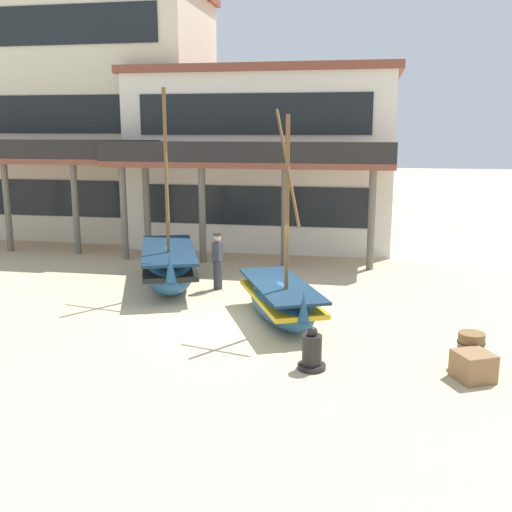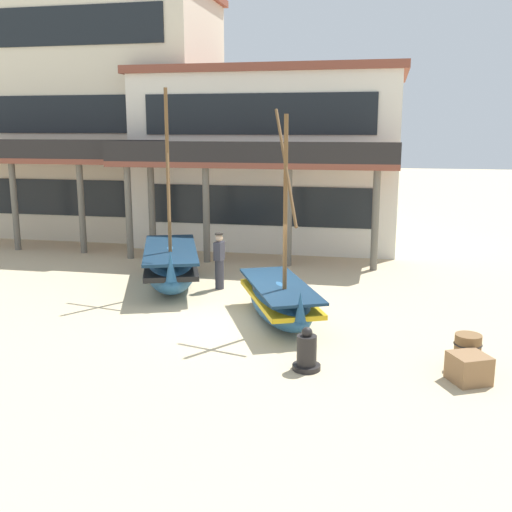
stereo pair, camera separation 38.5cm
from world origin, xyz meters
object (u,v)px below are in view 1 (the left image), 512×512
object	(u,v)px
cargo_crate	(473,366)
harbor_building_annex	(94,116)
fishing_boat_centre_large	(169,265)
harbor_building_main	(268,157)
fisherman_by_hull	(218,262)
fishing_boat_near_left	(281,300)
wooden_barrel	(471,349)
capstan_winch	(312,352)

from	to	relation	value
cargo_crate	harbor_building_annex	distance (m)	20.90
fishing_boat_centre_large	harbor_building_annex	bearing A→B (deg)	125.54
cargo_crate	harbor_building_main	xyz separation A→B (m)	(-6.34, 14.12, 3.23)
fisherman_by_hull	harbor_building_main	world-z (taller)	harbor_building_main
harbor_building_annex	fisherman_by_hull	bearing A→B (deg)	-48.45
harbor_building_annex	harbor_building_main	bearing A→B (deg)	-2.20
fishing_boat_near_left	fisherman_by_hull	bearing A→B (deg)	130.77
wooden_barrel	cargo_crate	size ratio (longest dim) A/B	1.07
cargo_crate	harbor_building_main	bearing A→B (deg)	114.19
capstan_winch	cargo_crate	size ratio (longest dim) A/B	1.35
harbor_building_annex	capstan_winch	bearing A→B (deg)	-52.19
fishing_boat_centre_large	fisherman_by_hull	size ratio (longest dim) A/B	3.46
wooden_barrel	harbor_building_main	size ratio (longest dim) A/B	0.07
fisherman_by_hull	harbor_building_main	size ratio (longest dim) A/B	0.16
harbor_building_annex	cargo_crate	bearing A→B (deg)	-45.27
fishing_boat_near_left	harbor_building_annex	bearing A→B (deg)	131.37
capstan_winch	fishing_boat_near_left	bearing A→B (deg)	109.84
harbor_building_annex	fishing_boat_near_left	bearing A→B (deg)	-48.63
wooden_barrel	cargo_crate	world-z (taller)	wooden_barrel
capstan_winch	fishing_boat_centre_large	bearing A→B (deg)	131.24
fisherman_by_hull	capstan_winch	size ratio (longest dim) A/B	1.92
fishing_boat_near_left	harbor_building_main	distance (m)	11.85
fisherman_by_hull	wooden_barrel	bearing A→B (deg)	-36.80
fishing_boat_near_left	fishing_boat_centre_large	size ratio (longest dim) A/B	0.88
wooden_barrel	harbor_building_annex	distance (m)	20.44
fishing_boat_centre_large	capstan_winch	world-z (taller)	fishing_boat_centre_large
capstan_winch	wooden_barrel	size ratio (longest dim) A/B	1.25
fisherman_by_hull	harbor_building_main	xyz separation A→B (m)	(0.04, 8.62, 2.67)
fishing_boat_centre_large	cargo_crate	distance (m)	9.59
fishing_boat_near_left	wooden_barrel	bearing A→B (deg)	-27.63
capstan_winch	harbor_building_annex	bearing A→B (deg)	127.81
fishing_boat_centre_large	wooden_barrel	xyz separation A→B (m)	(7.93, -4.76, -0.32)
fisherman_by_hull	capstan_winch	xyz separation A→B (m)	(3.32, -5.55, -0.49)
wooden_barrel	harbor_building_annex	bearing A→B (deg)	136.23
harbor_building_main	harbor_building_annex	world-z (taller)	harbor_building_annex
fishing_boat_near_left	harbor_building_annex	distance (m)	16.09
fishing_boat_centre_large	harbor_building_annex	world-z (taller)	harbor_building_annex
wooden_barrel	harbor_building_annex	size ratio (longest dim) A/B	0.07
fishing_boat_centre_large	harbor_building_main	size ratio (longest dim) A/B	0.55
fisherman_by_hull	wooden_barrel	distance (m)	8.04
harbor_building_main	harbor_building_annex	bearing A→B (deg)	177.80
cargo_crate	capstan_winch	bearing A→B (deg)	-179.14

